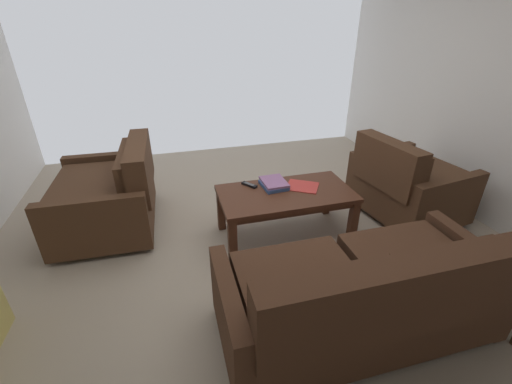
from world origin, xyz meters
TOP-DOWN VIEW (x-y plane):
  - ground_plane at (0.00, 0.00)m, footprint 4.82×5.28m
  - wall_left at (-2.41, 0.00)m, footprint 0.12×5.28m
  - sofa_main at (-0.40, 1.08)m, footprint 1.76×0.82m
  - loveseat_near at (1.24, -0.73)m, footprint 0.93×1.15m
  - coffee_table at (-0.33, -0.13)m, footprint 1.21×0.63m
  - armchair_side at (-1.63, -0.16)m, footprint 0.98×1.08m
  - book_stack at (-0.26, -0.26)m, footprint 0.23×0.30m
  - tv_remote at (-0.04, -0.34)m, footprint 0.13×0.16m
  - loose_magazine at (-0.51, -0.19)m, footprint 0.37×0.35m

SIDE VIEW (x-z plane):
  - ground_plane at x=0.00m, z-range -0.01..0.00m
  - sofa_main at x=-0.40m, z-range -0.05..0.75m
  - loveseat_near at x=1.24m, z-range -0.07..0.78m
  - armchair_side at x=-1.63m, z-range -0.07..0.79m
  - coffee_table at x=-0.33m, z-range 0.17..0.63m
  - loose_magazine at x=-0.51m, z-range 0.47..0.47m
  - tv_remote at x=-0.04m, z-range 0.47..0.49m
  - book_stack at x=-0.26m, z-range 0.47..0.52m
  - wall_left at x=-2.41m, z-range 0.00..2.52m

